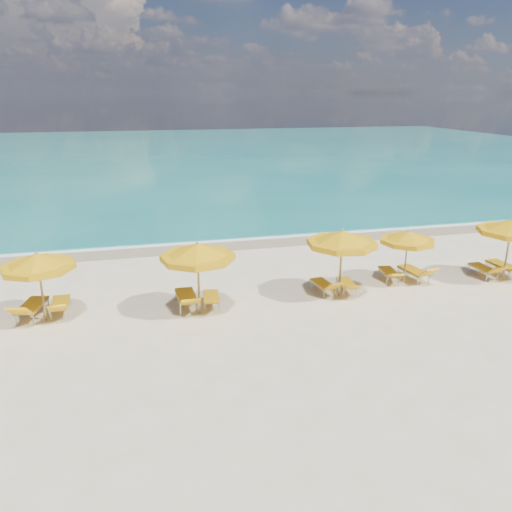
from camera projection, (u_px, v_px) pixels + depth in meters
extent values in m
plane|color=beige|center=(266.00, 300.00, 18.13)|extent=(120.00, 120.00, 0.00)
cube|color=#137069|center=(168.00, 153.00, 62.44)|extent=(120.00, 80.00, 0.30)
cube|color=tan|center=(228.00, 243.00, 24.96)|extent=(120.00, 2.60, 0.01)
cube|color=white|center=(225.00, 239.00, 25.70)|extent=(120.00, 1.20, 0.03)
cube|color=white|center=(110.00, 209.00, 32.46)|extent=(14.00, 0.36, 0.05)
cube|color=white|center=(284.00, 182.00, 42.10)|extent=(18.00, 0.30, 0.05)
cylinder|color=#A78553|center=(41.00, 288.00, 16.14)|extent=(0.07, 0.07, 2.28)
cone|color=#E5A50B|center=(37.00, 260.00, 15.85)|extent=(2.47, 2.47, 0.46)
cylinder|color=#E5A50B|center=(38.00, 267.00, 15.92)|extent=(2.49, 2.49, 0.18)
sphere|color=#A78553|center=(36.00, 253.00, 15.77)|extent=(0.10, 0.10, 0.10)
cylinder|color=#A78553|center=(199.00, 279.00, 16.68)|extent=(0.08, 0.08, 2.43)
cone|color=#E5A50B|center=(197.00, 250.00, 16.37)|extent=(2.90, 2.90, 0.49)
cylinder|color=#E5A50B|center=(198.00, 257.00, 16.44)|extent=(2.92, 2.92, 0.19)
sphere|color=#A78553|center=(197.00, 243.00, 16.29)|extent=(0.11, 0.11, 0.11)
cylinder|color=#A78553|center=(341.00, 265.00, 18.06)|extent=(0.08, 0.08, 2.48)
cone|color=#E5A50B|center=(342.00, 237.00, 17.74)|extent=(3.08, 3.08, 0.50)
cylinder|color=#E5A50B|center=(342.00, 244.00, 17.81)|extent=(3.11, 3.11, 0.20)
sphere|color=#A78553|center=(343.00, 230.00, 17.66)|extent=(0.11, 0.11, 0.11)
cylinder|color=#A78553|center=(406.00, 258.00, 19.47)|extent=(0.06, 0.06, 2.08)
cone|color=#E5A50B|center=(408.00, 236.00, 19.20)|extent=(2.51, 2.51, 0.42)
cylinder|color=#E5A50B|center=(407.00, 241.00, 19.27)|extent=(2.53, 2.53, 0.17)
sphere|color=#A78553|center=(408.00, 231.00, 19.14)|extent=(0.09, 0.09, 0.09)
cylinder|color=#A78553|center=(507.00, 251.00, 19.68)|extent=(0.08, 0.08, 2.46)
cone|color=#E5A50B|center=(512.00, 225.00, 19.36)|extent=(2.56, 2.56, 0.49)
cylinder|color=#E5A50B|center=(511.00, 231.00, 19.44)|extent=(2.59, 2.59, 0.20)
cube|color=#E5AA0E|center=(32.00, 305.00, 16.67)|extent=(0.91, 1.51, 0.09)
cube|color=#E5AA0E|center=(19.00, 311.00, 15.69)|extent=(0.73, 0.69, 0.47)
cube|color=#E5AA0E|center=(60.00, 303.00, 16.95)|extent=(0.62, 1.30, 0.08)
cube|color=#E5AA0E|center=(57.00, 308.00, 16.09)|extent=(0.59, 0.56, 0.41)
cube|color=#E5AA0E|center=(186.00, 296.00, 17.43)|extent=(0.67, 1.44, 0.09)
cube|color=#E5AA0E|center=(190.00, 302.00, 16.47)|extent=(0.65, 0.63, 0.42)
cube|color=#E5AA0E|center=(211.00, 296.00, 17.58)|extent=(0.65, 1.21, 0.07)
cube|color=#E5AA0E|center=(212.00, 302.00, 16.77)|extent=(0.58, 0.58, 0.32)
cube|color=#E5AA0E|center=(323.00, 284.00, 18.74)|extent=(0.66, 1.23, 0.07)
cube|color=#E5AA0E|center=(333.00, 287.00, 17.97)|extent=(0.58, 0.53, 0.40)
cube|color=#E5AA0E|center=(346.00, 283.00, 18.85)|extent=(0.68, 1.22, 0.07)
cube|color=#E5AA0E|center=(352.00, 287.00, 18.03)|extent=(0.59, 0.58, 0.32)
cube|color=#E5AA0E|center=(389.00, 271.00, 20.03)|extent=(0.72, 1.25, 0.07)
cube|color=#E5AA0E|center=(396.00, 275.00, 19.20)|extent=(0.61, 0.61, 0.31)
cube|color=#E5AA0E|center=(413.00, 270.00, 20.05)|extent=(0.77, 1.38, 0.08)
cube|color=#E5AA0E|center=(429.00, 272.00, 19.20)|extent=(0.66, 0.61, 0.45)
cube|color=#E5AA0E|center=(483.00, 268.00, 20.42)|extent=(0.54, 1.21, 0.07)
cube|color=#E5AA0E|center=(497.00, 270.00, 19.61)|extent=(0.54, 0.49, 0.41)
cube|color=#E5AA0E|center=(502.00, 265.00, 20.67)|extent=(0.72, 1.38, 0.08)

